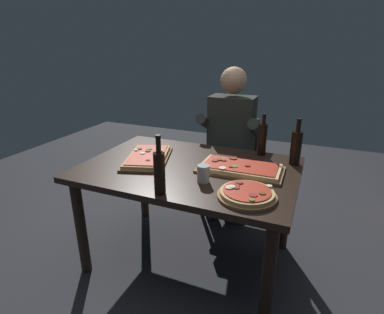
{
  "coord_description": "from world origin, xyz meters",
  "views": [
    {
      "loc": [
        0.75,
        -1.73,
        1.52
      ],
      "look_at": [
        0.0,
        0.05,
        0.79
      ],
      "focal_mm": 28.74,
      "sensor_mm": 36.0,
      "label": 1
    }
  ],
  "objects": [
    {
      "name": "pizza_round_far",
      "position": [
        0.45,
        -0.28,
        0.76
      ],
      "size": [
        0.32,
        0.32,
        0.05
      ],
      "color": "olive",
      "rests_on": "dining_table"
    },
    {
      "name": "pizza_rectangular_front",
      "position": [
        0.33,
        0.06,
        0.76
      ],
      "size": [
        0.54,
        0.3,
        0.05
      ],
      "color": "brown",
      "rests_on": "dining_table"
    },
    {
      "name": "dining_table",
      "position": [
        0.0,
        0.0,
        0.64
      ],
      "size": [
        1.4,
        0.96,
        0.74
      ],
      "color": "black",
      "rests_on": "ground_plane"
    },
    {
      "name": "oil_bottle_amber",
      "position": [
        0.01,
        -0.41,
        0.87
      ],
      "size": [
        0.06,
        0.06,
        0.33
      ],
      "color": "black",
      "rests_on": "dining_table"
    },
    {
      "name": "diner_chair",
      "position": [
        0.07,
        0.86,
        0.49
      ],
      "size": [
        0.44,
        0.44,
        0.87
      ],
      "color": "#3D2B1E",
      "rests_on": "ground_plane"
    },
    {
      "name": "pizza_rectangular_left",
      "position": [
        -0.32,
        -0.0,
        0.76
      ],
      "size": [
        0.42,
        0.55,
        0.05
      ],
      "color": "brown",
      "rests_on": "dining_table"
    },
    {
      "name": "tumbler_near_camera",
      "position": [
        0.17,
        -0.18,
        0.79
      ],
      "size": [
        0.07,
        0.07,
        0.1
      ],
      "color": "silver",
      "rests_on": "dining_table"
    },
    {
      "name": "wine_bottle_dark",
      "position": [
        0.4,
        0.42,
        0.86
      ],
      "size": [
        0.06,
        0.06,
        0.3
      ],
      "color": "black",
      "rests_on": "dining_table"
    },
    {
      "name": "seated_diner",
      "position": [
        0.07,
        0.74,
        0.74
      ],
      "size": [
        0.53,
        0.41,
        1.33
      ],
      "color": "#23232D",
      "rests_on": "ground_plane"
    },
    {
      "name": "vinegar_bottle_green",
      "position": [
        0.64,
        0.32,
        0.86
      ],
      "size": [
        0.07,
        0.07,
        0.31
      ],
      "color": "black",
      "rests_on": "dining_table"
    },
    {
      "name": "ground_plane",
      "position": [
        0.0,
        0.0,
        0.0
      ],
      "size": [
        6.4,
        6.4,
        0.0
      ],
      "primitive_type": "plane",
      "color": "#2D2D33"
    }
  ]
}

